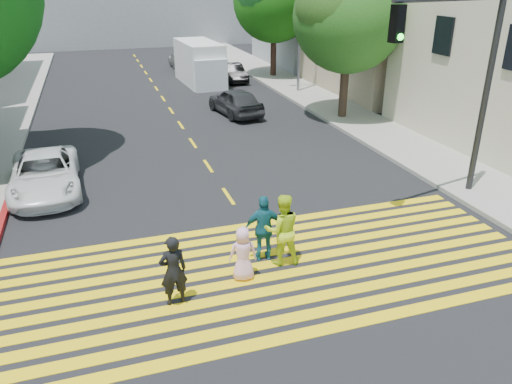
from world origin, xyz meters
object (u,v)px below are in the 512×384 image
pedestrian_extra (264,228)px  white_sedan (45,174)px  traffic_signal (465,67)px  white_van (200,64)px  pedestrian_woman (282,230)px  silver_car (184,59)px  pedestrian_child (243,254)px  dark_car_parked (233,73)px  dark_car_near (235,101)px  tree_right_near (350,9)px  pedestrian_man (173,271)px

pedestrian_extra → white_sedan: 8.49m
traffic_signal → white_van: bearing=86.4°
pedestrian_woman → silver_car: 29.27m
pedestrian_child → pedestrian_extra: 1.07m
pedestrian_child → dark_car_parked: bearing=-96.4°
dark_car_parked → pedestrian_child: bearing=-105.4°
dark_car_near → dark_car_parked: (2.26, 8.62, -0.11)m
white_van → traffic_signal: bearing=-83.4°
pedestrian_child → white_sedan: pedestrian_child is taller
traffic_signal → white_sedan: bearing=146.0°
pedestrian_extra → white_sedan: pedestrian_extra is taller
tree_right_near → pedestrian_extra: bearing=-125.0°
pedestrian_extra → white_van: (3.24, 22.71, 0.41)m
pedestrian_woman → white_sedan: (-5.96, 6.68, -0.29)m
pedestrian_child → traffic_signal: 8.69m
pedestrian_man → pedestrian_woman: bearing=-168.3°
pedestrian_extra → white_van: white_van is taller
pedestrian_man → dark_car_parked: 25.33m
pedestrian_child → white_van: white_van is taller
pedestrian_man → dark_car_near: 16.45m
dark_car_parked → dark_car_near: bearing=-105.2°
dark_car_parked → pedestrian_extra: bearing=-104.0°
white_van → traffic_signal: (3.53, -21.05, 2.99)m
pedestrian_extra → dark_car_parked: 23.49m
pedestrian_extra → white_van: bearing=-89.6°
pedestrian_extra → pedestrian_man: bearing=34.0°
tree_right_near → dark_car_parked: size_ratio=2.14×
tree_right_near → pedestrian_woman: tree_right_near is taller
white_van → pedestrian_woman: bearing=-100.1°
silver_car → traffic_signal: traffic_signal is taller
pedestrian_extra → silver_car: bearing=-88.0°
traffic_signal → dark_car_near: bearing=92.6°
pedestrian_woman → pedestrian_extra: bearing=-31.9°
white_sedan → silver_car: 24.13m
white_sedan → pedestrian_child: bearing=-57.8°
dark_car_parked → traffic_signal: (1.26, -21.18, 3.69)m
tree_right_near → pedestrian_man: size_ratio=4.63×
pedestrian_child → pedestrian_extra: pedestrian_extra is taller
tree_right_near → dark_car_near: 7.20m
pedestrian_woman → traffic_signal: 7.48m
white_sedan → silver_car: silver_car is taller
pedestrian_extra → white_sedan: (-5.60, 6.38, -0.23)m
silver_car → dark_car_parked: 6.39m
silver_car → pedestrian_child: bearing=84.0°
white_sedan → dark_car_near: 11.82m
tree_right_near → pedestrian_woman: bearing=-123.1°
silver_car → white_van: white_van is taller
white_sedan → dark_car_near: dark_car_near is taller
dark_car_near → pedestrian_child: bearing=66.0°
pedestrian_child → dark_car_near: (4.02, 14.93, 0.02)m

